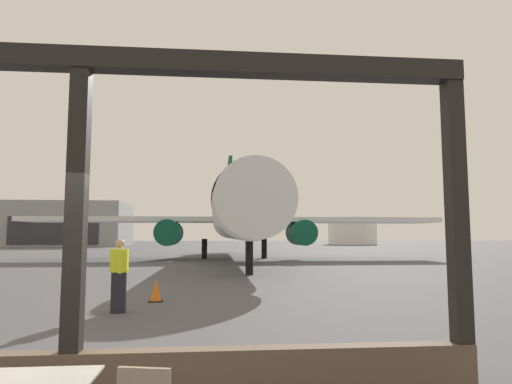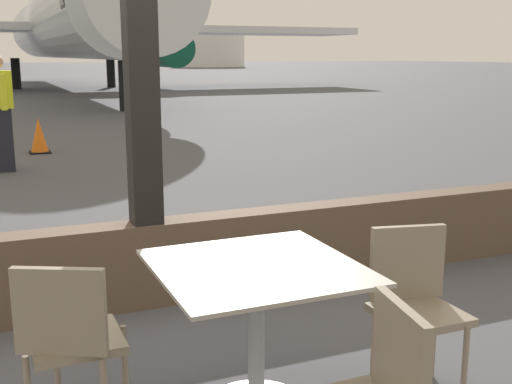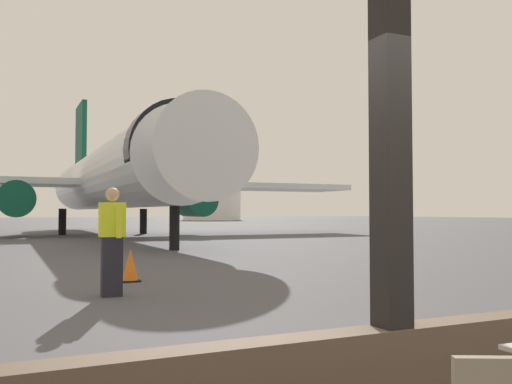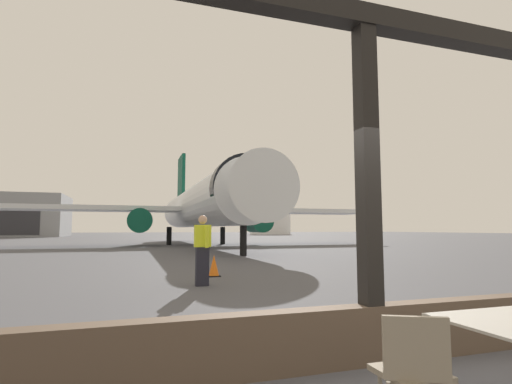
{
  "view_description": "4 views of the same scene",
  "coord_description": "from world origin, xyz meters",
  "px_view_note": "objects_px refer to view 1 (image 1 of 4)",
  "views": [
    {
      "loc": [
        1.5,
        -5.04,
        1.82
      ],
      "look_at": [
        3.53,
        16.66,
        3.95
      ],
      "focal_mm": 31.36,
      "sensor_mm": 36.0,
      "label": 1
    },
    {
      "loc": [
        -0.98,
        -4.24,
        1.73
      ],
      "look_at": [
        0.31,
        -1.2,
        1.02
      ],
      "focal_mm": 44.98,
      "sensor_mm": 36.0,
      "label": 2
    },
    {
      "loc": [
        -2.31,
        -2.89,
        1.34
      ],
      "look_at": [
        5.28,
        13.6,
        2.02
      ],
      "focal_mm": 38.22,
      "sensor_mm": 36.0,
      "label": 3
    },
    {
      "loc": [
        -2.46,
        -3.63,
        1.4
      ],
      "look_at": [
        4.55,
        18.08,
        3.57
      ],
      "focal_mm": 27.12,
      "sensor_mm": 36.0,
      "label": 4
    }
  ],
  "objects_px": {
    "ground_crew_worker": "(119,274)",
    "distant_hangar": "(68,225)",
    "fuel_storage_tank": "(352,231)",
    "airplane": "(236,216)",
    "traffic_cone": "(156,291)"
  },
  "relations": [
    {
      "from": "traffic_cone",
      "to": "fuel_storage_tank",
      "type": "xyz_separation_m",
      "value": [
        30.36,
        78.5,
        2.48
      ]
    },
    {
      "from": "traffic_cone",
      "to": "fuel_storage_tank",
      "type": "height_order",
      "value": "fuel_storage_tank"
    },
    {
      "from": "ground_crew_worker",
      "to": "traffic_cone",
      "type": "bearing_deg",
      "value": 69.3
    },
    {
      "from": "fuel_storage_tank",
      "to": "distant_hangar",
      "type": "bearing_deg",
      "value": -168.99
    },
    {
      "from": "airplane",
      "to": "traffic_cone",
      "type": "bearing_deg",
      "value": -98.82
    },
    {
      "from": "ground_crew_worker",
      "to": "airplane",
      "type": "bearing_deg",
      "value": 80.22
    },
    {
      "from": "airplane",
      "to": "fuel_storage_tank",
      "type": "xyz_separation_m",
      "value": [
        27.13,
        57.65,
        -0.54
      ]
    },
    {
      "from": "fuel_storage_tank",
      "to": "airplane",
      "type": "bearing_deg",
      "value": -115.2
    },
    {
      "from": "ground_crew_worker",
      "to": "distant_hangar",
      "type": "xyz_separation_m",
      "value": [
        -23.17,
        69.7,
        2.84
      ]
    },
    {
      "from": "ground_crew_worker",
      "to": "fuel_storage_tank",
      "type": "distance_m",
      "value": 86.05
    },
    {
      "from": "distant_hangar",
      "to": "airplane",
      "type": "bearing_deg",
      "value": -60.13
    },
    {
      "from": "ground_crew_worker",
      "to": "fuel_storage_tank",
      "type": "relative_size",
      "value": 0.17
    },
    {
      "from": "distant_hangar",
      "to": "fuel_storage_tank",
      "type": "bearing_deg",
      "value": 11.01
    },
    {
      "from": "traffic_cone",
      "to": "fuel_storage_tank",
      "type": "bearing_deg",
      "value": 68.85
    },
    {
      "from": "airplane",
      "to": "distant_hangar",
      "type": "distance_m",
      "value": 54.33
    }
  ]
}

